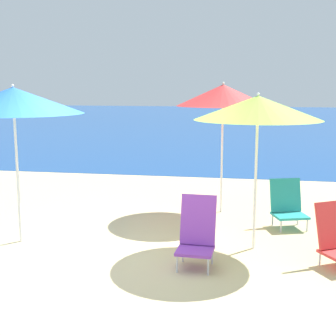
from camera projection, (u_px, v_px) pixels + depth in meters
name	position (u px, v px, depth m)	size (l,w,h in m)	color
ground_plane	(117.00, 262.00, 5.95)	(60.00, 60.00, 0.00)	#D1BA89
sea_water	(226.00, 120.00, 30.94)	(60.00, 40.00, 0.01)	#19478C
beach_umbrella_red	(223.00, 95.00, 7.99)	(1.62, 1.62, 2.28)	white
beach_umbrella_blue	(13.00, 100.00, 6.42)	(1.93, 1.93, 2.24)	white
beach_umbrella_lime	(258.00, 108.00, 6.14)	(1.69, 1.69, 2.13)	white
beach_chair_teal	(287.00, 204.00, 7.43)	(0.63, 0.64, 0.76)	silver
beach_chair_purple	(197.00, 233.00, 5.81)	(0.47, 0.53, 0.87)	silver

